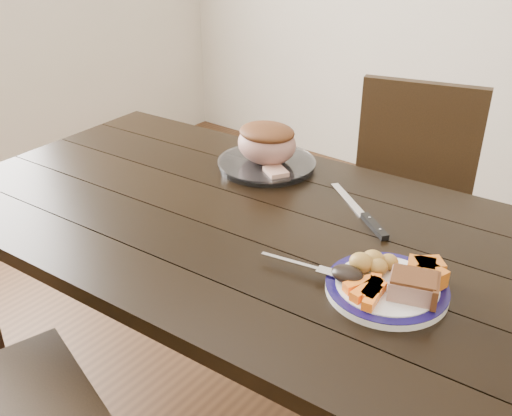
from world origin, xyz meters
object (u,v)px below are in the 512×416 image
Objects in this scene: dining_table at (237,244)px; roast_joint at (267,144)px; chair_far at (406,204)px; dinner_plate at (386,289)px; carving_knife at (367,219)px; serving_platter at (267,165)px; pork_slice at (413,287)px; fork at (305,266)px.

roast_joint is (-0.11, 0.28, 0.17)m from dining_table.
chair_far is 3.69× the size of dinner_plate.
carving_knife is (0.29, 0.17, 0.10)m from dining_table.
dining_table is 6.59× the size of dinner_plate.
dining_table is at bearing -112.23° from carving_knife.
dining_table is 0.48m from dinner_plate.
chair_far reaches higher than serving_platter.
roast_joint is (-0.63, 0.35, 0.04)m from pork_slice.
dining_table is at bearing -67.75° from serving_platter.
chair_far reaches higher than carving_knife.
serving_platter is 1.63× the size of fork.
dining_table is 18.15× the size of pork_slice.
pork_slice is 0.34× the size of carving_knife.
roast_joint is at bearing 0.00° from serving_platter.
chair_far is 0.61m from roast_joint.
serving_platter is (-0.11, 0.28, 0.10)m from dining_table.
dining_table is 9.34× the size of fork.
serving_platter is at bearing -158.12° from carving_knife.
pork_slice is 0.50× the size of roast_joint.
pork_slice is (0.63, -0.35, 0.03)m from serving_platter.
pork_slice reaches higher than serving_platter.
dining_table is 6.17× the size of carving_knife.
dining_table is 0.54m from pork_slice.
dinner_plate is 1.38× the size of roast_joint.
pork_slice reaches higher than dinner_plate.
chair_far is at bearing 139.49° from carving_knife.
chair_far reaches higher than roast_joint.
serving_platter reaches higher than dinner_plate.
pork_slice reaches higher than dining_table.
roast_joint is (-0.40, 0.40, 0.06)m from fork.
carving_knife is at bearing -14.80° from roast_joint.
carving_knife is at bearing 133.16° from pork_slice.
dinner_plate is at bearing -31.08° from serving_platter.
roast_joint is 0.42m from carving_knife.
pork_slice is at bearing -10.17° from carving_knife.
roast_joint reaches higher than dinner_plate.
fork reaches higher than serving_platter.
chair_far reaches higher than dining_table.
carving_knife is (-0.17, 0.24, -0.00)m from dinner_plate.
roast_joint is (0.00, 0.00, 0.07)m from serving_platter.
carving_knife is (0.40, -0.11, -0.00)m from serving_platter.
serving_platter is 0.07m from roast_joint.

